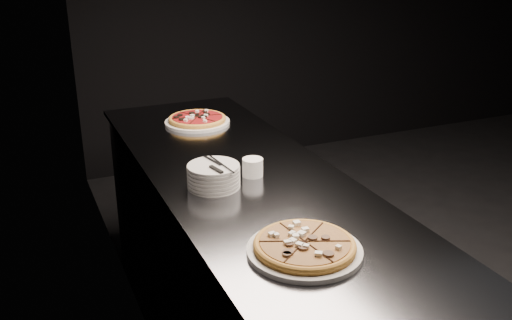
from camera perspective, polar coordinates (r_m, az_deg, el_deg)
name	(u,v)px	position (r m, az deg, el deg)	size (l,w,h in m)	color
wall_left	(152,67)	(2.00, -10.35, 9.11)	(0.02, 5.00, 2.80)	black
counter	(252,279)	(2.47, -0.39, -11.78)	(0.74, 2.44, 0.92)	slate
pizza_mushroom	(305,247)	(1.74, 4.88, -8.64)	(0.41, 0.41, 0.04)	silver
pizza_tomato	(197,120)	(2.95, -5.89, 4.02)	(0.33, 0.33, 0.04)	silver
plate_stack	(214,176)	(2.18, -4.26, -1.60)	(0.20, 0.20, 0.09)	silver
cutlery	(217,165)	(2.15, -3.96, -0.54)	(0.07, 0.21, 0.01)	silver
ramekin	(253,167)	(2.28, -0.34, -0.68)	(0.08, 0.08, 0.07)	white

